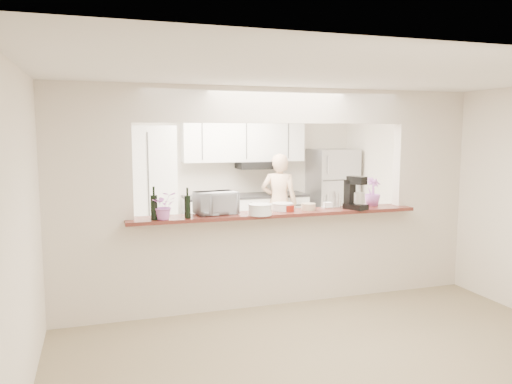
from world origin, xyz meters
name	(u,v)px	position (x,y,z in m)	size (l,w,h in m)	color
floor	(275,302)	(0.00, 0.00, 0.00)	(6.00, 6.00, 0.00)	gray
tile_overlay	(239,268)	(0.00, 1.55, 0.01)	(5.00, 2.90, 0.01)	beige
partition	(276,177)	(0.00, 0.00, 1.48)	(5.00, 0.15, 2.50)	silver
bar_counter	(275,255)	(0.00, 0.00, 0.58)	(3.40, 0.38, 1.09)	silver
kitchen_cabinets	(209,194)	(-0.19, 2.72, 0.97)	(3.15, 0.62, 2.25)	white
refrigerator	(332,197)	(2.05, 2.65, 0.85)	(0.75, 0.70, 1.70)	#9D9DA2
flower_left	(164,206)	(-1.30, -0.15, 1.24)	(0.26, 0.23, 0.29)	#E076CC
wine_bottle_a	(187,206)	(-1.05, -0.15, 1.22)	(0.07, 0.07, 0.33)	black
wine_bottle_b	(154,207)	(-1.40, -0.15, 1.23)	(0.07, 0.07, 0.35)	black
toaster_oven	(216,203)	(-0.70, 0.03, 1.21)	(0.45, 0.31, 0.25)	silver
serving_bowls	(215,203)	(-0.70, 0.05, 1.21)	(0.33, 0.33, 0.24)	white
plate_stack_a	(260,209)	(-0.25, -0.19, 1.15)	(0.27, 0.27, 0.12)	white
plate_stack_b	(283,207)	(0.10, 0.03, 1.13)	(0.25, 0.25, 0.09)	white
red_bowl	(288,208)	(0.14, -0.03, 1.12)	(0.15, 0.15, 0.07)	maroon
tan_bowl	(308,207)	(0.40, -0.03, 1.13)	(0.17, 0.17, 0.08)	#CAB18F
utensil_caddy	(331,201)	(0.74, 0.05, 1.17)	(0.23, 0.15, 0.20)	silver
stand_mixer	(355,194)	(0.95, -0.14, 1.27)	(0.25, 0.31, 0.39)	black
flower_right	(372,192)	(1.30, 0.05, 1.27)	(0.20, 0.20, 0.35)	#B66DCC
person	(279,204)	(0.91, 2.30, 0.82)	(0.60, 0.39, 1.64)	#D8B08C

